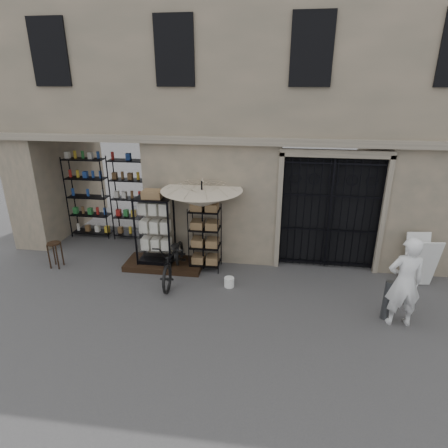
% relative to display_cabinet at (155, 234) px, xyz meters
% --- Properties ---
extents(ground, '(80.00, 80.00, 0.00)m').
position_rel_display_cabinet_xyz_m(ground, '(2.60, -1.55, -0.93)').
color(ground, black).
rests_on(ground, ground).
extents(main_building, '(14.00, 4.00, 9.00)m').
position_rel_display_cabinet_xyz_m(main_building, '(2.60, 2.45, 3.57)').
color(main_building, gray).
rests_on(main_building, ground).
extents(shop_recess, '(3.00, 1.70, 3.00)m').
position_rel_display_cabinet_xyz_m(shop_recess, '(-1.90, 1.25, 0.57)').
color(shop_recess, black).
rests_on(shop_recess, ground).
extents(shop_shelving, '(2.70, 0.50, 2.50)m').
position_rel_display_cabinet_xyz_m(shop_shelving, '(-1.95, 1.75, 0.32)').
color(shop_shelving, black).
rests_on(shop_shelving, ground).
extents(iron_gate, '(2.50, 0.21, 3.00)m').
position_rel_display_cabinet_xyz_m(iron_gate, '(4.35, 0.73, 0.57)').
color(iron_gate, black).
rests_on(iron_gate, ground).
extents(step_platform, '(2.00, 0.90, 0.15)m').
position_rel_display_cabinet_xyz_m(step_platform, '(0.20, -0.00, -0.85)').
color(step_platform, black).
rests_on(step_platform, ground).
extents(display_cabinet, '(0.90, 0.60, 1.88)m').
position_rel_display_cabinet_xyz_m(display_cabinet, '(0.00, 0.00, 0.00)').
color(display_cabinet, black).
rests_on(display_cabinet, step_platform).
extents(wire_rack, '(0.83, 0.66, 1.70)m').
position_rel_display_cabinet_xyz_m(wire_rack, '(1.28, 0.07, -0.10)').
color(wire_rack, black).
rests_on(wire_rack, ground).
extents(market_umbrella, '(2.03, 2.06, 2.82)m').
position_rel_display_cabinet_xyz_m(market_umbrella, '(1.23, 0.04, 1.10)').
color(market_umbrella, black).
rests_on(market_umbrella, ground).
extents(white_bucket, '(0.30, 0.30, 0.23)m').
position_rel_display_cabinet_xyz_m(white_bucket, '(2.01, -0.76, -0.81)').
color(white_bucket, white).
rests_on(white_bucket, ground).
extents(bicycle, '(0.74, 1.08, 2.01)m').
position_rel_display_cabinet_xyz_m(bicycle, '(0.62, -0.56, -0.93)').
color(bicycle, black).
rests_on(bicycle, ground).
extents(wooden_stool, '(0.40, 0.40, 0.69)m').
position_rel_display_cabinet_xyz_m(wooden_stool, '(-2.60, -0.41, -0.57)').
color(wooden_stool, black).
rests_on(wooden_stool, ground).
extents(steel_bollard, '(0.19, 0.19, 0.86)m').
position_rel_display_cabinet_xyz_m(steel_bollard, '(5.34, -1.57, -0.50)').
color(steel_bollard, '#474A4E').
rests_on(steel_bollard, ground).
extents(shopkeeper, '(0.87, 1.94, 0.45)m').
position_rel_display_cabinet_xyz_m(shopkeeper, '(5.55, -1.70, -0.93)').
color(shopkeeper, silver).
rests_on(shopkeeper, ground).
extents(easel_sign, '(0.65, 0.73, 1.20)m').
position_rel_display_cabinet_xyz_m(easel_sign, '(6.46, 0.00, -0.31)').
color(easel_sign, silver).
rests_on(easel_sign, ground).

